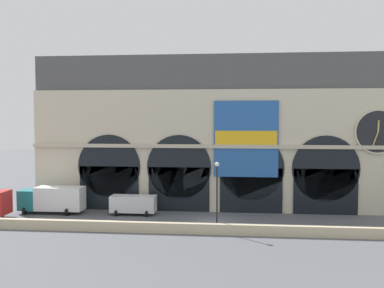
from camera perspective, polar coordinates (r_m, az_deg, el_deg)
ground_plane at (r=47.86m, az=2.65°, el=-10.09°), size 200.00×200.00×0.00m
quay_parapet_wall at (r=42.87m, az=2.27°, el=-10.99°), size 90.00×0.70×1.03m
station_building at (r=53.75m, az=3.16°, el=1.13°), size 44.42×4.76×18.76m
box_truck_west at (r=54.17m, az=-17.69°, el=-6.82°), size 7.50×2.91×3.12m
van_midwest at (r=51.47m, az=-7.65°, el=-7.74°), size 5.20×2.48×2.20m
street_lamp_quayside at (r=42.82m, az=3.27°, el=-5.68°), size 0.44×0.44×6.90m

